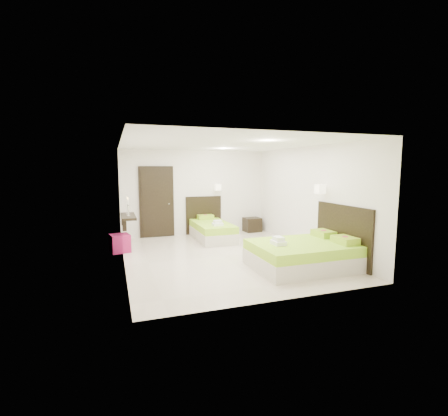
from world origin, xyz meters
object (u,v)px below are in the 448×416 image
object	(u,v)px
bed_single	(211,229)
bed_double	(306,253)
nightstand	(252,225)
ottoman	(120,243)

from	to	relation	value
bed_single	bed_double	xyz separation A→B (m)	(1.05, -3.27, 0.02)
bed_single	nightstand	world-z (taller)	bed_single
bed_single	ottoman	xyz separation A→B (m)	(-2.57, -0.70, -0.06)
bed_single	ottoman	size ratio (longest dim) A/B	4.29
bed_single	nightstand	bearing A→B (deg)	22.29
bed_single	ottoman	distance (m)	2.66
bed_single	ottoman	bearing A→B (deg)	-164.73
bed_single	bed_double	world-z (taller)	bed_double
ottoman	nightstand	bearing A→B (deg)	18.01
bed_double	nightstand	bearing A→B (deg)	82.27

